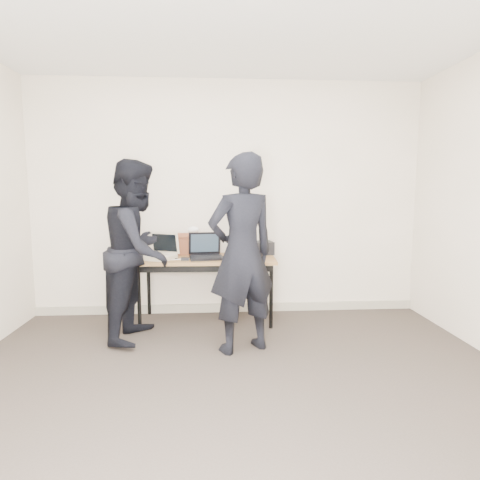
{
  "coord_description": "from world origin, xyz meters",
  "views": [
    {
      "loc": [
        -0.16,
        -2.44,
        1.47
      ],
      "look_at": [
        0.1,
        1.6,
        0.95
      ],
      "focal_mm": 30.0,
      "sensor_mm": 36.0,
      "label": 1
    }
  ],
  "objects": [
    {
      "name": "power_brick",
      "position": [
        -0.47,
        1.74,
        0.74
      ],
      "size": [
        0.09,
        0.06,
        0.03
      ],
      "primitive_type": "cube",
      "rotation": [
        0.0,
        0.0,
        0.13
      ],
      "color": "black",
      "rests_on": "desk"
    },
    {
      "name": "person_typist",
      "position": [
        0.08,
        1.08,
        0.89
      ],
      "size": [
        0.77,
        0.65,
        1.78
      ],
      "primitive_type": "imported",
      "rotation": [
        0.0,
        0.0,
        3.56
      ],
      "color": "black",
      "rests_on": "ground"
    },
    {
      "name": "cables",
      "position": [
        -0.23,
        1.87,
        0.72
      ],
      "size": [
        1.15,
        0.35,
        0.01
      ],
      "rotation": [
        0.0,
        0.0,
        -0.07
      ],
      "color": "black",
      "rests_on": "desk"
    },
    {
      "name": "laptop_center",
      "position": [
        -0.26,
        1.89,
        0.78
      ],
      "size": [
        0.4,
        0.38,
        0.27
      ],
      "rotation": [
        0.0,
        0.0,
        0.13
      ],
      "color": "black",
      "rests_on": "desk"
    },
    {
      "name": "desk",
      "position": [
        -0.25,
        1.91,
        0.66
      ],
      "size": [
        1.52,
        0.69,
        0.72
      ],
      "rotation": [
        0.0,
        0.0,
        -0.03
      ],
      "color": "olive",
      "rests_on": "ground"
    },
    {
      "name": "person_observer",
      "position": [
        -0.91,
        1.48,
        0.87
      ],
      "size": [
        0.8,
        0.95,
        1.75
      ],
      "primitive_type": "imported",
      "rotation": [
        0.0,
        0.0,
        1.4
      ],
      "color": "black",
      "rests_on": "ground"
    },
    {
      "name": "laptop_right",
      "position": [
        0.19,
        2.1,
        0.77
      ],
      "size": [
        0.39,
        0.39,
        0.21
      ],
      "rotation": [
        0.0,
        0.0,
        0.72
      ],
      "color": "black",
      "rests_on": "desk"
    },
    {
      "name": "tissue",
      "position": [
        -0.4,
        2.14,
        1.0
      ],
      "size": [
        0.13,
        0.1,
        0.08
      ],
      "primitive_type": "ellipsoid",
      "rotation": [
        0.0,
        0.0,
        0.02
      ],
      "color": "white",
      "rests_on": "leather_satchel"
    },
    {
      "name": "room",
      "position": [
        0.0,
        0.0,
        1.35
      ],
      "size": [
        4.6,
        4.6,
        2.8
      ],
      "color": "#3B332D",
      "rests_on": "ground"
    },
    {
      "name": "baseboard",
      "position": [
        0.0,
        2.23,
        0.05
      ],
      "size": [
        4.5,
        0.03,
        0.1
      ],
      "primitive_type": "cube",
      "color": "#A79F8A",
      "rests_on": "ground"
    },
    {
      "name": "leather_satchel",
      "position": [
        -0.43,
        2.14,
        0.85
      ],
      "size": [
        0.36,
        0.18,
        0.25
      ],
      "rotation": [
        0.0,
        0.0,
        0.01
      ],
      "color": "brown",
      "rests_on": "desk"
    },
    {
      "name": "laptop_beige",
      "position": [
        -0.76,
        1.88,
        0.77
      ],
      "size": [
        0.44,
        0.44,
        0.27
      ],
      "rotation": [
        0.0,
        0.0,
        -0.41
      ],
      "color": "beige",
      "rests_on": "desk"
    },
    {
      "name": "equipment_box",
      "position": [
        0.38,
        2.1,
        0.79
      ],
      "size": [
        0.28,
        0.25,
        0.15
      ],
      "primitive_type": "cube",
      "rotation": [
        0.0,
        0.0,
        0.16
      ],
      "color": "black",
      "rests_on": "desk"
    }
  ]
}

